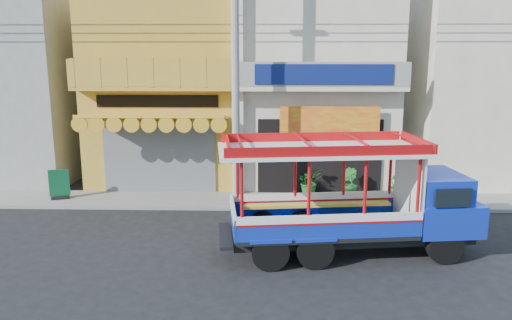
{
  "coord_description": "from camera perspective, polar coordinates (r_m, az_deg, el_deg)",
  "views": [
    {
      "loc": [
        0.12,
        -13.26,
        5.2
      ],
      "look_at": [
        -0.3,
        2.5,
        1.88
      ],
      "focal_mm": 35.0,
      "sensor_mm": 36.0,
      "label": 1
    }
  ],
  "objects": [
    {
      "name": "party_pilaster",
      "position": [
        18.19,
        -2.01,
        8.1
      ],
      "size": [
        0.35,
        0.3,
        8.0
      ],
      "primitive_type": "cube",
      "color": "beige",
      "rests_on": "ground"
    },
    {
      "name": "utility_pole",
      "position": [
        16.59,
        -1.85,
        11.3
      ],
      "size": [
        28.0,
        0.26,
        9.0
      ],
      "color": "gray",
      "rests_on": "ground"
    },
    {
      "name": "shophouse_left",
      "position": [
        21.65,
        -9.54,
        8.84
      ],
      "size": [
        6.0,
        7.5,
        8.24
      ],
      "color": "gold",
      "rests_on": "ground"
    },
    {
      "name": "potted_plant_c",
      "position": [
        18.87,
        15.6,
        -2.8
      ],
      "size": [
        0.63,
        0.63,
        0.87
      ],
      "primitive_type": "imported",
      "rotation": [
        0.0,
        0.0,
        4.34
      ],
      "color": "#19581E",
      "rests_on": "sidewalk"
    },
    {
      "name": "sidewalk",
      "position": [
        18.01,
        1.1,
        -4.69
      ],
      "size": [
        30.0,
        2.0,
        0.12
      ],
      "primitive_type": "cube",
      "color": "slate",
      "rests_on": "ground"
    },
    {
      "name": "songthaew_truck",
      "position": [
        13.47,
        12.66,
        -4.33
      ],
      "size": [
        6.9,
        2.94,
        3.12
      ],
      "color": "black",
      "rests_on": "ground"
    },
    {
      "name": "filler_building_right",
      "position": [
        23.08,
        24.38,
        7.37
      ],
      "size": [
        6.0,
        6.0,
        7.6
      ],
      "primitive_type": "cube",
      "color": "beige",
      "rests_on": "ground"
    },
    {
      "name": "green_sign",
      "position": [
        19.29,
        -21.54,
        -2.83
      ],
      "size": [
        0.7,
        0.48,
        1.08
      ],
      "color": "black",
      "rests_on": "sidewalk"
    },
    {
      "name": "ground",
      "position": [
        14.25,
        0.96,
        -9.52
      ],
      "size": [
        90.0,
        90.0,
        0.0
      ],
      "primitive_type": "plane",
      "color": "black",
      "rests_on": "ground"
    },
    {
      "name": "potted_plant_b",
      "position": [
        18.35,
        10.67,
        -2.64
      ],
      "size": [
        0.72,
        0.76,
        1.09
      ],
      "primitive_type": "imported",
      "rotation": [
        0.0,
        0.0,
        2.09
      ],
      "color": "#19581E",
      "rests_on": "sidewalk"
    },
    {
      "name": "potted_plant_a",
      "position": [
        18.58,
        6.13,
        -2.43
      ],
      "size": [
        1.16,
        1.1,
        1.02
      ],
      "primitive_type": "imported",
      "rotation": [
        0.0,
        0.0,
        0.42
      ],
      "color": "#19581E",
      "rests_on": "sidewalk"
    },
    {
      "name": "shophouse_right",
      "position": [
        21.34,
        6.68,
        8.87
      ],
      "size": [
        6.0,
        6.75,
        8.24
      ],
      "color": "beige",
      "rests_on": "ground"
    },
    {
      "name": "filler_building_left",
      "position": [
        24.04,
        -26.24,
        7.34
      ],
      "size": [
        6.0,
        6.0,
        7.6
      ],
      "primitive_type": "cube",
      "color": "gray",
      "rests_on": "ground"
    }
  ]
}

